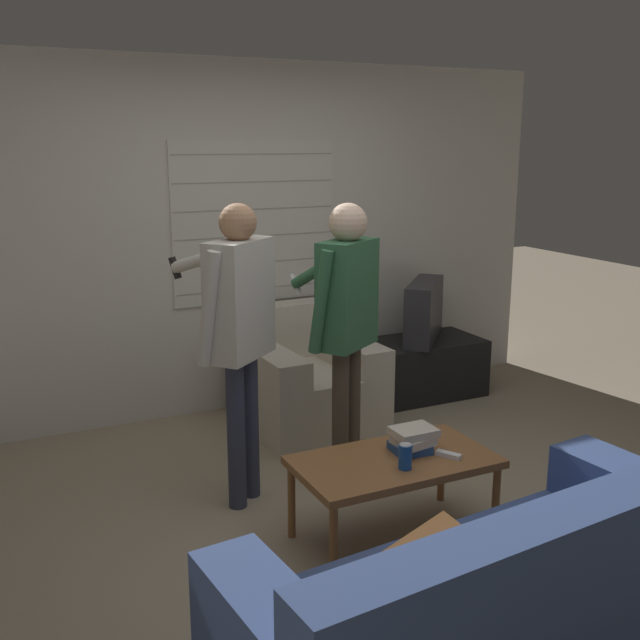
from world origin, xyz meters
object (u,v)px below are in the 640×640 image
at_px(person_right_standing, 346,309).
at_px(spare_remote, 449,455).
at_px(coffee_table, 394,466).
at_px(person_left_standing, 238,318).
at_px(armchair_beige, 305,380).
at_px(soda_can, 405,457).
at_px(tv, 424,311).
at_px(couch_blue, 497,622).
at_px(book_stack, 412,440).

distance_m(person_right_standing, spare_remote, 1.04).
height_order(coffee_table, person_left_standing, person_left_standing).
height_order(armchair_beige, soda_can, armchair_beige).
bearing_deg(tv, armchair_beige, -39.58).
xyz_separation_m(person_left_standing, person_right_standing, (0.66, 0.02, -0.02)).
bearing_deg(spare_remote, armchair_beige, 59.30).
distance_m(person_left_standing, soda_can, 1.15).
xyz_separation_m(couch_blue, coffee_table, (0.29, 1.16, 0.06)).
relative_size(couch_blue, person_left_standing, 1.19).
relative_size(person_right_standing, book_stack, 7.42).
bearing_deg(person_left_standing, spare_remote, -85.63).
bearing_deg(soda_can, person_left_standing, 122.00).
xyz_separation_m(armchair_beige, book_stack, (-0.15, -1.63, 0.18)).
bearing_deg(coffee_table, armchair_beige, 80.73).
bearing_deg(person_left_standing, soda_can, -97.59).
height_order(tv, person_right_standing, person_right_standing).
distance_m(tv, book_stack, 2.18).
bearing_deg(couch_blue, person_right_standing, 72.86).
bearing_deg(tv, spare_remote, 12.31).
relative_size(person_left_standing, soda_can, 13.27).
bearing_deg(soda_can, person_right_standing, 81.71).
bearing_deg(couch_blue, book_stack, 65.63).
bearing_deg(person_right_standing, book_stack, -121.77).
relative_size(coffee_table, soda_can, 7.95).
height_order(couch_blue, tv, tv).
bearing_deg(armchair_beige, soda_can, 78.79).
bearing_deg(armchair_beige, tv, -174.12).
relative_size(armchair_beige, person_left_standing, 0.56).
relative_size(armchair_beige, person_right_standing, 0.57).
xyz_separation_m(coffee_table, person_right_standing, (0.11, 0.74, 0.65)).
height_order(tv, spare_remote, tv).
bearing_deg(tv, person_left_standing, -17.90).
bearing_deg(person_left_standing, book_stack, -85.48).
height_order(armchair_beige, spare_remote, armchair_beige).
distance_m(person_left_standing, spare_remote, 1.30).
bearing_deg(book_stack, person_right_standing, 91.20).
xyz_separation_m(person_right_standing, book_stack, (0.01, -0.71, -0.54)).
bearing_deg(spare_remote, person_left_standing, 103.86).
xyz_separation_m(coffee_table, book_stack, (0.12, 0.03, 0.11)).
relative_size(tv, soda_can, 5.15).
bearing_deg(armchair_beige, person_right_standing, 77.97).
bearing_deg(soda_can, book_stack, 47.99).
distance_m(armchair_beige, spare_remote, 1.77).
distance_m(armchair_beige, book_stack, 1.65).
height_order(couch_blue, spare_remote, couch_blue).
height_order(couch_blue, armchair_beige, couch_blue).
distance_m(couch_blue, person_right_standing, 2.07).
bearing_deg(spare_remote, couch_blue, -147.12).
bearing_deg(soda_can, spare_remote, 4.15).
height_order(coffee_table, tv, tv).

